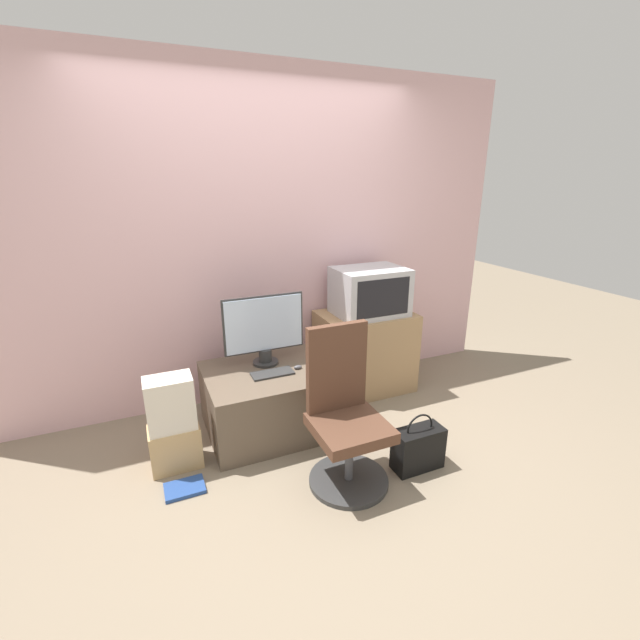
{
  "coord_description": "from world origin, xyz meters",
  "views": [
    {
      "loc": [
        -0.94,
        -1.98,
        1.8
      ],
      "look_at": [
        0.33,
        0.93,
        0.72
      ],
      "focal_mm": 24.0,
      "sensor_mm": 36.0,
      "label": 1
    }
  ],
  "objects": [
    {
      "name": "keyboard",
      "position": [
        -0.15,
        0.65,
        0.48
      ],
      "size": [
        0.29,
        0.13,
        0.01
      ],
      "color": "#2D2D2D",
      "rests_on": "desk"
    },
    {
      "name": "book",
      "position": [
        -0.84,
        0.28,
        0.01
      ],
      "size": [
        0.23,
        0.17,
        0.02
      ],
      "color": "navy",
      "rests_on": "ground_plane"
    },
    {
      "name": "cardboard_box_upper",
      "position": [
        -0.85,
        0.54,
        0.46
      ],
      "size": [
        0.29,
        0.19,
        0.34
      ],
      "color": "beige",
      "rests_on": "cardboard_box_lower"
    },
    {
      "name": "desk",
      "position": [
        -0.16,
        0.72,
        0.24
      ],
      "size": [
        0.91,
        0.73,
        0.47
      ],
      "color": "brown",
      "rests_on": "ground_plane"
    },
    {
      "name": "crt_tv",
      "position": [
        0.81,
        0.99,
        0.89
      ],
      "size": [
        0.57,
        0.44,
        0.39
      ],
      "color": "#B7B7BC",
      "rests_on": "side_stand"
    },
    {
      "name": "cardboard_box_lower",
      "position": [
        -0.85,
        0.54,
        0.14
      ],
      "size": [
        0.31,
        0.21,
        0.28
      ],
      "color": "tan",
      "rests_on": "ground_plane"
    },
    {
      "name": "mouse",
      "position": [
        0.04,
        0.66,
        0.49
      ],
      "size": [
        0.06,
        0.03,
        0.03
      ],
      "color": "#4C4C51",
      "rests_on": "desk"
    },
    {
      "name": "main_monitor",
      "position": [
        -0.14,
        0.84,
        0.74
      ],
      "size": [
        0.6,
        0.19,
        0.52
      ],
      "color": "#2D2D2D",
      "rests_on": "desk"
    },
    {
      "name": "handbag",
      "position": [
        0.57,
        -0.1,
        0.14
      ],
      "size": [
        0.33,
        0.15,
        0.39
      ],
      "color": "black",
      "rests_on": "ground_plane"
    },
    {
      "name": "office_chair",
      "position": [
        0.1,
        0.01,
        0.4
      ],
      "size": [
        0.49,
        0.49,
        0.98
      ],
      "color": "#333333",
      "rests_on": "ground_plane"
    },
    {
      "name": "wall_back",
      "position": [
        0.0,
        1.32,
        1.3
      ],
      "size": [
        4.4,
        0.05,
        2.6
      ],
      "color": "beige",
      "rests_on": "ground_plane"
    },
    {
      "name": "side_stand",
      "position": [
        0.8,
        1.01,
        0.35
      ],
      "size": [
        0.78,
        0.54,
        0.69
      ],
      "color": "#A37F56",
      "rests_on": "ground_plane"
    },
    {
      "name": "ground_plane",
      "position": [
        0.0,
        0.0,
        0.0
      ],
      "size": [
        12.0,
        12.0,
        0.0
      ],
      "primitive_type": "plane",
      "color": "#7F705B"
    }
  ]
}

